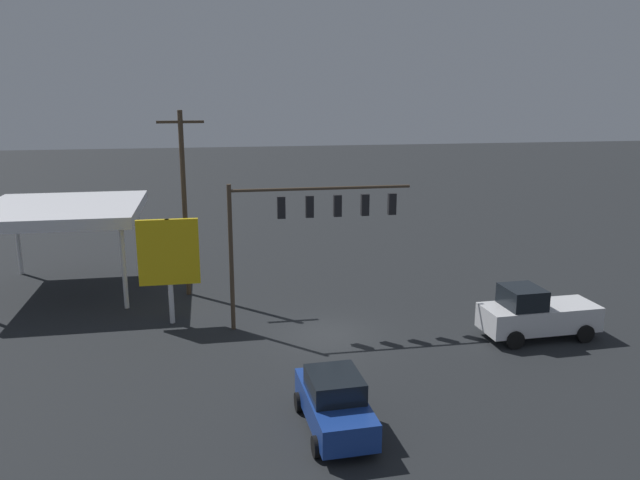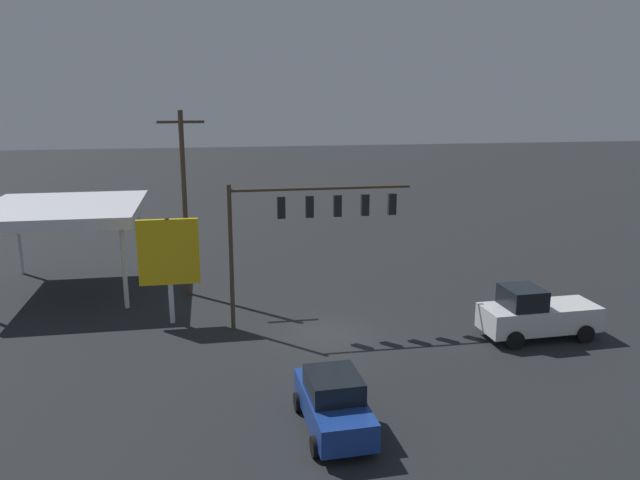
% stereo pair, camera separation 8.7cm
% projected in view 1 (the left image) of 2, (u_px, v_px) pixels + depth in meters
% --- Properties ---
extents(ground_plane, '(200.00, 200.00, 0.00)m').
position_uv_depth(ground_plane, '(328.00, 334.00, 28.43)').
color(ground_plane, black).
extents(traffic_signal_assembly, '(8.43, 0.43, 6.80)m').
position_uv_depth(traffic_signal_assembly, '(309.00, 216.00, 28.48)').
color(traffic_signal_assembly, '#473828').
rests_on(traffic_signal_assembly, ground).
extents(utility_pole, '(2.40, 0.26, 9.86)m').
position_uv_depth(utility_pole, '(184.00, 200.00, 32.86)').
color(utility_pole, '#473828').
rests_on(utility_pole, ground).
extents(gas_station_canopy, '(8.22, 8.74, 4.82)m').
position_uv_depth(gas_station_canopy, '(62.00, 211.00, 33.82)').
color(gas_station_canopy, silver).
rests_on(gas_station_canopy, ground).
extents(price_sign, '(2.82, 0.27, 5.06)m').
position_uv_depth(price_sign, '(169.00, 254.00, 29.06)').
color(price_sign, silver).
rests_on(price_sign, ground).
extents(pickup_parked, '(5.27, 2.41, 2.40)m').
position_uv_depth(pickup_parked, '(536.00, 314.00, 27.83)').
color(pickup_parked, silver).
rests_on(pickup_parked, ground).
extents(sedan_far, '(2.21, 4.47, 1.93)m').
position_uv_depth(sedan_far, '(334.00, 402.00, 20.24)').
color(sedan_far, navy).
rests_on(sedan_far, ground).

